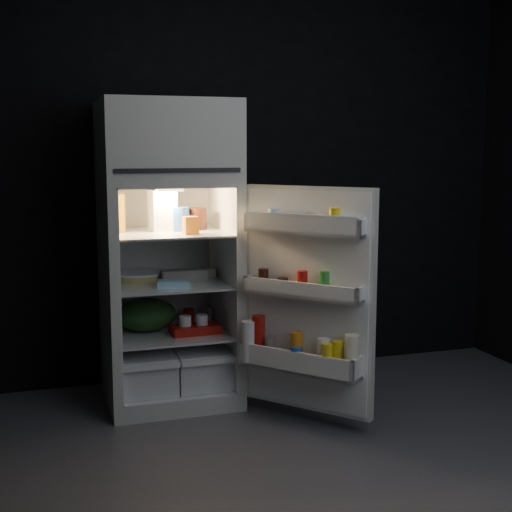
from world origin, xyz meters
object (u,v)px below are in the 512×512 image
object	(u,v)px
fridge_door	(306,303)
yogurt_tray	(195,329)
refrigerator	(167,243)
milk_jug	(162,210)
egg_carton	(184,276)

from	to	relation	value
fridge_door	yogurt_tray	xyz separation A→B (m)	(-0.49, 0.52, -0.23)
refrigerator	fridge_door	distance (m)	0.95
refrigerator	milk_jug	size ratio (longest dim) A/B	7.42
milk_jug	yogurt_tray	world-z (taller)	milk_jug
fridge_door	yogurt_tray	world-z (taller)	fridge_door
egg_carton	yogurt_tray	distance (m)	0.32
refrigerator	milk_jug	world-z (taller)	refrigerator
refrigerator	egg_carton	world-z (taller)	refrigerator
milk_jug	yogurt_tray	size ratio (longest dim) A/B	0.84
refrigerator	egg_carton	size ratio (longest dim) A/B	6.65
yogurt_tray	egg_carton	bearing A→B (deg)	116.09
refrigerator	yogurt_tray	xyz separation A→B (m)	(0.13, -0.14, -0.50)
egg_carton	refrigerator	bearing A→B (deg)	148.30
fridge_door	milk_jug	xyz separation A→B (m)	(-0.65, 0.67, 0.46)
refrigerator	fridge_door	world-z (taller)	refrigerator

